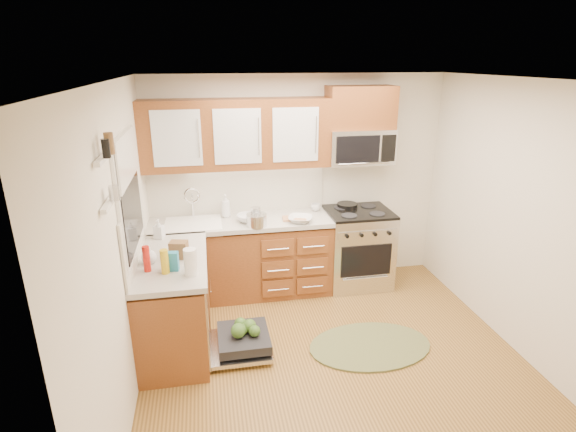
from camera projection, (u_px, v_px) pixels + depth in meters
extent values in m
plane|color=brown|center=(335.00, 360.00, 4.18)|extent=(3.50, 3.50, 0.00)
plane|color=white|center=(347.00, 80.00, 3.35)|extent=(3.50, 3.50, 0.00)
cube|color=silver|center=(298.00, 182.00, 5.39)|extent=(3.50, 0.04, 2.50)
cube|color=silver|center=(447.00, 370.00, 2.14)|extent=(3.50, 0.04, 2.50)
cube|color=silver|center=(122.00, 251.00, 3.46)|extent=(0.04, 3.50, 2.50)
cube|color=silver|center=(526.00, 222.00, 4.07)|extent=(0.04, 3.50, 2.50)
cube|color=#603315|center=(242.00, 260.00, 5.26)|extent=(2.05, 0.60, 0.85)
cube|color=#603315|center=(174.00, 306.00, 4.27)|extent=(0.60, 1.25, 0.85)
cube|color=#A7A399|center=(241.00, 222.00, 5.09)|extent=(2.07, 0.64, 0.05)
cube|color=#A7A399|center=(171.00, 261.00, 4.12)|extent=(0.64, 1.27, 0.05)
cube|color=beige|center=(237.00, 189.00, 5.26)|extent=(2.05, 0.02, 0.57)
cube|color=beige|center=(134.00, 231.00, 3.96)|extent=(0.02, 1.25, 0.57)
cube|color=#603315|center=(360.00, 107.00, 5.05)|extent=(0.76, 0.35, 0.47)
cube|color=white|center=(127.00, 157.00, 3.72)|extent=(0.02, 0.96, 0.40)
cube|color=white|center=(103.00, 158.00, 2.88)|extent=(0.04, 0.40, 0.03)
cube|color=white|center=(109.00, 203.00, 2.98)|extent=(0.04, 0.40, 0.03)
cylinder|color=black|center=(347.00, 205.00, 5.44)|extent=(0.30, 0.30, 0.05)
cylinder|color=silver|center=(257.00, 220.00, 4.88)|extent=(0.29, 0.29, 0.13)
cube|color=tan|center=(294.00, 218.00, 5.10)|extent=(0.28, 0.20, 0.02)
cylinder|color=silver|center=(256.00, 215.00, 4.97)|extent=(0.12, 0.12, 0.18)
cylinder|color=white|center=(190.00, 262.00, 3.76)|extent=(0.11, 0.11, 0.24)
cylinder|color=gold|center=(165.00, 262.00, 3.79)|extent=(0.08, 0.08, 0.22)
cylinder|color=red|center=(147.00, 259.00, 3.83)|extent=(0.07, 0.07, 0.23)
cube|color=brown|center=(179.00, 250.00, 4.10)|extent=(0.18, 0.14, 0.16)
cube|color=teal|center=(172.00, 261.00, 3.85)|extent=(0.11, 0.08, 0.17)
imported|color=#999999|center=(300.00, 219.00, 5.01)|extent=(0.34, 0.34, 0.07)
imported|color=#999999|center=(248.00, 218.00, 5.02)|extent=(0.35, 0.35, 0.08)
imported|color=#999999|center=(316.00, 207.00, 5.37)|extent=(0.12, 0.12, 0.09)
imported|color=#999999|center=(226.00, 206.00, 5.13)|extent=(0.11, 0.11, 0.27)
imported|color=#999999|center=(159.00, 229.00, 4.54)|extent=(0.12, 0.12, 0.20)
imported|color=#999999|center=(149.00, 254.00, 3.98)|extent=(0.16, 0.16, 0.17)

